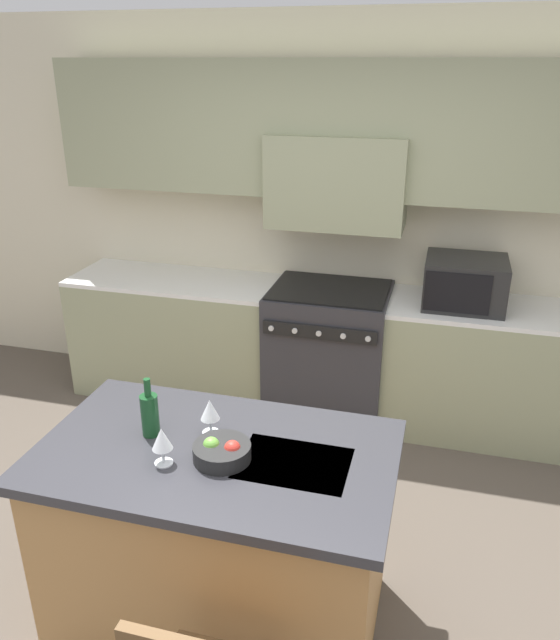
{
  "coord_description": "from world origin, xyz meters",
  "views": [
    {
      "loc": [
        0.72,
        -2.07,
        2.39
      ],
      "look_at": [
        -0.05,
        0.76,
        1.16
      ],
      "focal_mm": 35.0,
      "sensor_mm": 36.0,
      "label": 1
    }
  ],
  "objects_px": {
    "range_stove": "(328,351)",
    "fruit_bowl": "(222,451)",
    "wine_bottle": "(150,414)",
    "microwave": "(465,282)",
    "wine_glass_far": "(210,411)",
    "wine_glass_near": "(162,440)"
  },
  "relations": [
    {
      "from": "wine_glass_far",
      "to": "range_stove",
      "type": "bearing_deg",
      "value": 84.84
    },
    {
      "from": "wine_glass_near",
      "to": "wine_glass_far",
      "type": "bearing_deg",
      "value": 68.24
    },
    {
      "from": "wine_bottle",
      "to": "wine_glass_far",
      "type": "relative_size",
      "value": 1.63
    },
    {
      "from": "wine_bottle",
      "to": "fruit_bowl",
      "type": "distance_m",
      "value": 0.37
    },
    {
      "from": "range_stove",
      "to": "microwave",
      "type": "xyz_separation_m",
      "value": [
        0.87,
        0.02,
        0.59
      ]
    },
    {
      "from": "wine_bottle",
      "to": "fruit_bowl",
      "type": "height_order",
      "value": "wine_bottle"
    },
    {
      "from": "range_stove",
      "to": "wine_glass_near",
      "type": "xyz_separation_m",
      "value": [
        -0.27,
        -2.08,
        0.55
      ]
    },
    {
      "from": "range_stove",
      "to": "microwave",
      "type": "bearing_deg",
      "value": 1.22
    },
    {
      "from": "range_stove",
      "to": "wine_glass_near",
      "type": "height_order",
      "value": "wine_glass_near"
    },
    {
      "from": "range_stove",
      "to": "fruit_bowl",
      "type": "relative_size",
      "value": 4.06
    },
    {
      "from": "wine_bottle",
      "to": "wine_glass_near",
      "type": "bearing_deg",
      "value": -51.97
    },
    {
      "from": "wine_bottle",
      "to": "wine_glass_near",
      "type": "relative_size",
      "value": 1.63
    },
    {
      "from": "range_stove",
      "to": "microwave",
      "type": "relative_size",
      "value": 1.86
    },
    {
      "from": "wine_glass_far",
      "to": "wine_glass_near",
      "type": "bearing_deg",
      "value": -111.76
    },
    {
      "from": "range_stove",
      "to": "fruit_bowl",
      "type": "bearing_deg",
      "value": -91.55
    },
    {
      "from": "microwave",
      "to": "wine_glass_far",
      "type": "height_order",
      "value": "microwave"
    },
    {
      "from": "microwave",
      "to": "wine_glass_far",
      "type": "distance_m",
      "value": 2.12
    },
    {
      "from": "wine_glass_near",
      "to": "microwave",
      "type": "bearing_deg",
      "value": 61.53
    },
    {
      "from": "wine_bottle",
      "to": "range_stove",
      "type": "bearing_deg",
      "value": 77.91
    },
    {
      "from": "microwave",
      "to": "wine_glass_near",
      "type": "bearing_deg",
      "value": -118.47
    },
    {
      "from": "microwave",
      "to": "wine_bottle",
      "type": "height_order",
      "value": "microwave"
    },
    {
      "from": "microwave",
      "to": "wine_bottle",
      "type": "xyz_separation_m",
      "value": [
        -1.28,
        -1.92,
        -0.05
      ]
    }
  ]
}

